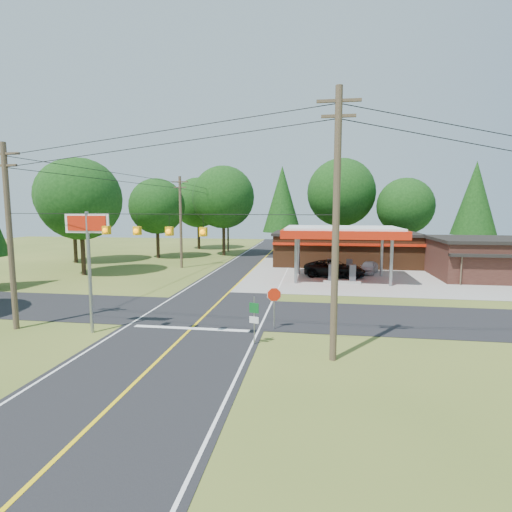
# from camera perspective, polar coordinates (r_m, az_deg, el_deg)

# --- Properties ---
(ground) EXTENTS (120.00, 120.00, 0.00)m
(ground) POSITION_cam_1_polar(r_m,az_deg,el_deg) (25.82, -6.78, -7.95)
(ground) COLOR #475B20
(ground) RESTS_ON ground
(main_highway) EXTENTS (8.00, 120.00, 0.02)m
(main_highway) POSITION_cam_1_polar(r_m,az_deg,el_deg) (25.82, -6.78, -7.93)
(main_highway) COLOR black
(main_highway) RESTS_ON ground
(cross_road) EXTENTS (70.00, 7.00, 0.02)m
(cross_road) POSITION_cam_1_polar(r_m,az_deg,el_deg) (25.82, -6.78, -7.92)
(cross_road) COLOR black
(cross_road) RESTS_ON ground
(lane_center_yellow) EXTENTS (0.15, 110.00, 0.00)m
(lane_center_yellow) POSITION_cam_1_polar(r_m,az_deg,el_deg) (25.82, -6.78, -7.90)
(lane_center_yellow) COLOR yellow
(lane_center_yellow) RESTS_ON main_highway
(gas_canopy) EXTENTS (10.60, 7.40, 4.88)m
(gas_canopy) POSITION_cam_1_polar(r_m,az_deg,el_deg) (37.21, 12.14, 3.15)
(gas_canopy) COLOR gray
(gas_canopy) RESTS_ON ground
(convenience_store) EXTENTS (16.40, 7.55, 3.80)m
(convenience_store) POSITION_cam_1_polar(r_m,az_deg,el_deg) (47.39, 12.54, 1.05)
(convenience_store) COLOR #532E17
(convenience_store) RESTS_ON ground
(utility_pole_near_right) EXTENTS (1.80, 0.30, 11.50)m
(utility_pole_near_right) POSITION_cam_1_polar(r_m,az_deg,el_deg) (17.09, 11.36, 4.63)
(utility_pole_near_right) COLOR #473828
(utility_pole_near_right) RESTS_ON ground
(utility_pole_near_left) EXTENTS (1.80, 0.30, 10.00)m
(utility_pole_near_left) POSITION_cam_1_polar(r_m,az_deg,el_deg) (25.04, -31.74, 2.67)
(utility_pole_near_left) COLOR #473828
(utility_pole_near_left) RESTS_ON ground
(utility_pole_far_left) EXTENTS (1.80, 0.30, 10.00)m
(utility_pole_far_left) POSITION_cam_1_polar(r_m,az_deg,el_deg) (44.57, -10.71, 4.97)
(utility_pole_far_left) COLOR #473828
(utility_pole_far_left) RESTS_ON ground
(utility_pole_north) EXTENTS (0.30, 0.30, 9.50)m
(utility_pole_north) POSITION_cam_1_polar(r_m,az_deg,el_deg) (60.54, -4.03, 5.12)
(utility_pole_north) COLOR #473828
(utility_pole_north) RESTS_ON ground
(overhead_beacons) EXTENTS (17.04, 2.04, 1.03)m
(overhead_beacons) POSITION_cam_1_polar(r_m,az_deg,el_deg) (19.63, -14.53, 5.56)
(overhead_beacons) COLOR black
(overhead_beacons) RESTS_ON ground
(treeline_backdrop) EXTENTS (70.27, 51.59, 13.30)m
(treeline_backdrop) POSITION_cam_1_polar(r_m,az_deg,el_deg) (48.43, 1.63, 7.94)
(treeline_backdrop) COLOR #332316
(treeline_backdrop) RESTS_ON ground
(suv_car) EXTENTS (6.37, 6.37, 1.61)m
(suv_car) POSITION_cam_1_polar(r_m,az_deg,el_deg) (39.03, 11.15, -1.78)
(suv_car) COLOR black
(suv_car) RESTS_ON ground
(sedan_car) EXTENTS (4.66, 4.66, 1.25)m
(sedan_car) POSITION_cam_1_polar(r_m,az_deg,el_deg) (41.83, 15.79, -1.58)
(sedan_car) COLOR silver
(sedan_car) RESTS_ON ground
(big_stop_sign) EXTENTS (2.38, 0.20, 6.41)m
(big_stop_sign) POSITION_cam_1_polar(r_m,az_deg,el_deg) (22.42, -22.87, 1.56)
(big_stop_sign) COLOR gray
(big_stop_sign) RESTS_ON ground
(octagonal_stop_sign) EXTENTS (0.81, 0.22, 2.35)m
(octagonal_stop_sign) POSITION_cam_1_polar(r_m,az_deg,el_deg) (21.71, 2.61, -6.02)
(octagonal_stop_sign) COLOR gray
(octagonal_stop_sign) RESTS_ON ground
(route_sign_post) EXTENTS (0.47, 0.17, 2.37)m
(route_sign_post) POSITION_cam_1_polar(r_m,az_deg,el_deg) (19.40, -0.28, -8.58)
(route_sign_post) COLOR gray
(route_sign_post) RESTS_ON ground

